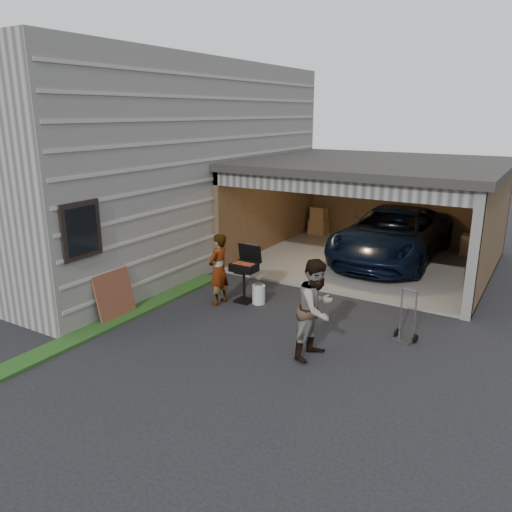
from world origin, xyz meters
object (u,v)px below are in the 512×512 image
(minivan, at_px, (392,236))
(man, at_px, (316,309))
(bbq_grill, at_px, (245,269))
(hand_truck, at_px, (405,331))
(plywood_panel, at_px, (114,294))
(woman, at_px, (219,269))
(propane_tank, at_px, (259,294))

(minivan, xyz_separation_m, man, (0.59, -6.48, 0.15))
(bbq_grill, xyz_separation_m, hand_truck, (3.68, -0.16, -0.57))
(plywood_panel, bearing_deg, woman, 52.69)
(bbq_grill, bearing_deg, minivan, 68.68)
(bbq_grill, bearing_deg, woman, -135.81)
(minivan, bearing_deg, bbq_grill, -111.03)
(minivan, xyz_separation_m, plywood_panel, (-3.70, -7.08, -0.22))
(propane_tank, bearing_deg, plywood_panel, -133.62)
(propane_tank, height_order, plywood_panel, plywood_panel)
(bbq_grill, distance_m, hand_truck, 3.73)
(plywood_panel, relative_size, hand_truck, 1.02)
(propane_tank, bearing_deg, woman, -149.83)
(minivan, relative_size, propane_tank, 12.16)
(woman, bearing_deg, man, 68.26)
(bbq_grill, bearing_deg, plywood_panel, -129.07)
(plywood_panel, bearing_deg, man, 8.07)
(minivan, xyz_separation_m, hand_truck, (1.79, -5.03, -0.54))
(woman, distance_m, hand_truck, 4.16)
(bbq_grill, distance_m, propane_tank, 0.65)
(minivan, height_order, plywood_panel, minivan)
(bbq_grill, distance_m, plywood_panel, 2.87)
(minivan, distance_m, plywood_panel, 8.00)
(woman, bearing_deg, minivan, 156.75)
(man, distance_m, bbq_grill, 2.97)
(woman, relative_size, bbq_grill, 1.25)
(minivan, bearing_deg, man, -84.49)
(man, relative_size, bbq_grill, 1.39)
(woman, bearing_deg, propane_tank, 120.69)
(woman, height_order, plywood_panel, woman)
(bbq_grill, height_order, propane_tank, bbq_grill)
(minivan, relative_size, man, 2.98)
(woman, relative_size, hand_truck, 1.57)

